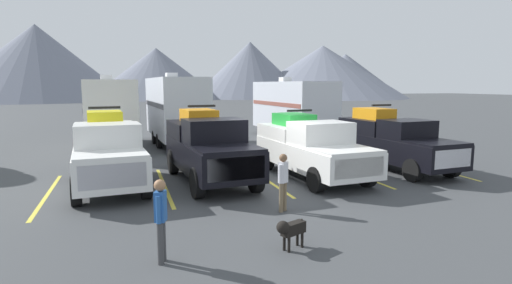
% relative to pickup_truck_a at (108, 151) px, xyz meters
% --- Properties ---
extents(ground_plane, '(240.00, 240.00, 0.00)m').
position_rel_pickup_truck_a_xyz_m(ground_plane, '(5.29, -1.49, -1.19)').
color(ground_plane, '#3F4244').
extents(pickup_truck_a, '(2.50, 5.40, 2.62)m').
position_rel_pickup_truck_a_xyz_m(pickup_truck_a, '(0.00, 0.00, 0.00)').
color(pickup_truck_a, white).
rests_on(pickup_truck_a, ground).
extents(pickup_truck_b, '(2.49, 5.62, 2.63)m').
position_rel_pickup_truck_a_xyz_m(pickup_truck_b, '(3.32, -0.21, 0.04)').
color(pickup_truck_b, black).
rests_on(pickup_truck_b, ground).
extents(pickup_truck_c, '(2.54, 5.76, 2.42)m').
position_rel_pickup_truck_a_xyz_m(pickup_truck_c, '(7.01, -0.63, -0.07)').
color(pickup_truck_c, white).
rests_on(pickup_truck_c, ground).
extents(pickup_truck_d, '(2.37, 5.60, 2.55)m').
position_rel_pickup_truck_a_xyz_m(pickup_truck_d, '(10.77, -0.36, -0.05)').
color(pickup_truck_d, black).
rests_on(pickup_truck_d, ground).
extents(lot_stripe_a, '(0.12, 5.50, 0.01)m').
position_rel_pickup_truck_a_xyz_m(lot_stripe_a, '(-1.78, -0.53, -1.18)').
color(lot_stripe_a, gold).
rests_on(lot_stripe_a, ground).
extents(lot_stripe_b, '(0.12, 5.50, 0.01)m').
position_rel_pickup_truck_a_xyz_m(lot_stripe_b, '(1.75, -0.53, -1.18)').
color(lot_stripe_b, gold).
rests_on(lot_stripe_b, ground).
extents(lot_stripe_c, '(0.12, 5.50, 0.01)m').
position_rel_pickup_truck_a_xyz_m(lot_stripe_c, '(5.29, -0.53, -1.18)').
color(lot_stripe_c, gold).
rests_on(lot_stripe_c, ground).
extents(lot_stripe_d, '(0.12, 5.50, 0.01)m').
position_rel_pickup_truck_a_xyz_m(lot_stripe_d, '(8.82, -0.53, -1.18)').
color(lot_stripe_d, gold).
rests_on(lot_stripe_d, ground).
extents(lot_stripe_e, '(0.12, 5.50, 0.01)m').
position_rel_pickup_truck_a_xyz_m(lot_stripe_e, '(12.35, -0.53, -1.18)').
color(lot_stripe_e, gold).
rests_on(lot_stripe_e, ground).
extents(camper_trailer_a, '(2.85, 8.69, 3.88)m').
position_rel_pickup_truck_a_xyz_m(camper_trailer_a, '(-0.19, 8.75, 0.86)').
color(camper_trailer_a, white).
rests_on(camper_trailer_a, ground).
extents(camper_trailer_b, '(2.83, 8.09, 4.02)m').
position_rel_pickup_truck_a_xyz_m(camper_trailer_b, '(3.32, 8.91, 0.93)').
color(camper_trailer_b, silver).
rests_on(camper_trailer_b, ground).
extents(camper_trailer_c, '(2.98, 8.53, 3.84)m').
position_rel_pickup_truck_a_xyz_m(camper_trailer_c, '(10.68, 9.72, 0.84)').
color(camper_trailer_c, silver).
rests_on(camper_trailer_c, ground).
extents(person_a, '(0.30, 0.28, 1.56)m').
position_rel_pickup_truck_a_xyz_m(person_a, '(4.50, -4.32, -0.29)').
color(person_a, '#726047').
rests_on(person_a, ground).
extents(person_b, '(0.26, 0.34, 1.61)m').
position_rel_pickup_truck_a_xyz_m(person_b, '(1.14, -6.58, -0.26)').
color(person_b, '#3F3F42').
rests_on(person_b, ground).
extents(dog, '(0.77, 0.46, 0.66)m').
position_rel_pickup_truck_a_xyz_m(dog, '(3.67, -6.79, -0.74)').
color(dog, black).
rests_on(dog, ground).
extents(mountain_ridge, '(151.07, 42.94, 17.96)m').
position_rel_pickup_truck_a_xyz_m(mountain_ridge, '(1.69, 84.16, 6.09)').
color(mountain_ridge, slate).
rests_on(mountain_ridge, ground).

